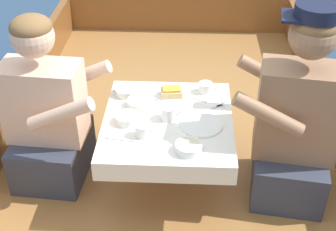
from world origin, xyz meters
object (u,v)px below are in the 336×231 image
object	(u,v)px
sandwich	(172,92)
coffee_cup_starboard	(143,130)
person_port	(48,117)
coffee_cup_center	(167,112)
person_starboard	(295,123)
coffee_cup_port	(206,87)

from	to	relation	value
sandwich	coffee_cup_starboard	world-z (taller)	coffee_cup_starboard
person_port	coffee_cup_starboard	bearing A→B (deg)	-13.30
person_port	coffee_cup_center	distance (m)	0.63
person_starboard	coffee_cup_center	distance (m)	0.64
sandwich	coffee_cup_center	size ratio (longest dim) A/B	1.18
sandwich	coffee_cup_center	bearing A→B (deg)	-93.46
coffee_cup_center	coffee_cup_starboard	bearing A→B (deg)	-126.30
person_starboard	coffee_cup_port	xyz separation A→B (m)	(-0.43, 0.33, -0.00)
person_port	coffee_cup_starboard	xyz separation A→B (m)	(0.52, -0.17, 0.05)
person_port	coffee_cup_port	distance (m)	0.87
coffee_cup_port	coffee_cup_starboard	xyz separation A→B (m)	(-0.31, -0.42, 0.00)
person_port	sandwich	distance (m)	0.67
coffee_cup_starboard	coffee_cup_port	bearing A→B (deg)	53.49
coffee_cup_port	coffee_cup_starboard	world-z (taller)	coffee_cup_starboard
person_starboard	coffee_cup_port	distance (m)	0.54
person_port	sandwich	xyz separation A→B (m)	(0.64, 0.19, 0.05)
sandwich	coffee_cup_starboard	size ratio (longest dim) A/B	1.19
sandwich	person_port	bearing A→B (deg)	-163.39
person_port	person_starboard	bearing A→B (deg)	1.02
person_starboard	coffee_cup_center	size ratio (longest dim) A/B	9.94
person_starboard	coffee_cup_center	xyz separation A→B (m)	(-0.63, 0.06, 0.00)
person_port	coffee_cup_port	xyz separation A→B (m)	(0.83, 0.25, 0.05)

